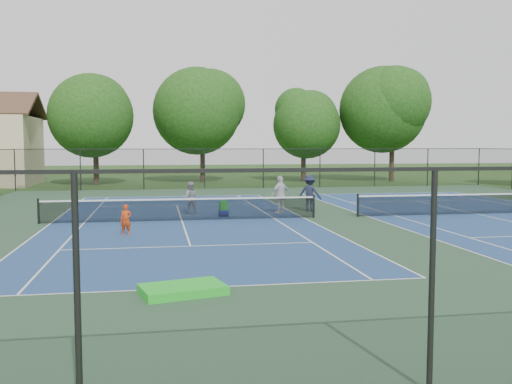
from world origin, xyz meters
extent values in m
plane|color=#234716|center=(0.00, 0.00, 0.00)|extent=(140.00, 140.00, 0.00)
cube|color=#294A30|center=(0.00, 0.00, 0.00)|extent=(36.00, 36.00, 0.01)
cube|color=navy|center=(-7.00, 0.00, 0.01)|extent=(10.97, 23.77, 0.00)
cube|color=white|center=(-7.00, 11.88, 0.01)|extent=(10.97, 0.06, 0.00)
cube|color=white|center=(-7.00, -11.88, 0.01)|extent=(10.97, 0.06, 0.00)
cube|color=white|center=(-12.48, 0.00, 0.01)|extent=(0.06, 23.77, 0.00)
cube|color=white|center=(-1.51, 0.00, 0.01)|extent=(0.06, 23.77, 0.00)
cube|color=white|center=(-11.12, 0.00, 0.01)|extent=(0.06, 23.77, 0.00)
cube|color=white|center=(-2.88, 0.00, 0.01)|extent=(0.06, 23.77, 0.00)
cube|color=white|center=(-7.00, 6.40, 0.01)|extent=(8.23, 0.06, 0.00)
cube|color=white|center=(-7.00, -6.40, 0.01)|extent=(8.23, 0.06, 0.00)
cube|color=white|center=(-7.00, 0.00, 0.01)|extent=(0.06, 12.80, 0.00)
cylinder|color=black|center=(-12.95, 0.00, 0.54)|extent=(0.10, 0.10, 1.07)
cylinder|color=black|center=(-1.05, 0.00, 0.54)|extent=(0.10, 0.10, 1.07)
cube|color=black|center=(-7.00, 0.00, 0.47)|extent=(11.90, 0.01, 0.90)
cube|color=white|center=(-7.00, 0.00, 0.95)|extent=(11.90, 0.04, 0.07)
cube|color=navy|center=(7.00, 0.00, 0.01)|extent=(10.97, 23.77, 0.00)
cube|color=white|center=(7.00, 11.88, 0.01)|extent=(10.97, 0.06, 0.00)
cube|color=white|center=(1.51, 0.00, 0.01)|extent=(0.06, 23.77, 0.00)
cube|color=white|center=(2.88, 0.00, 0.01)|extent=(0.06, 23.77, 0.00)
cube|color=white|center=(7.00, 6.40, 0.01)|extent=(8.23, 0.06, 0.00)
cube|color=white|center=(7.00, 0.00, 0.01)|extent=(0.06, 12.80, 0.00)
cylinder|color=black|center=(1.05, 0.00, 0.54)|extent=(0.10, 0.10, 1.07)
cube|color=black|center=(7.00, 0.00, 0.47)|extent=(11.90, 0.01, 0.90)
cube|color=white|center=(7.00, 0.00, 0.95)|extent=(11.90, 0.04, 0.07)
cylinder|color=black|center=(-18.00, 18.00, 1.50)|extent=(0.08, 0.08, 3.00)
cylinder|color=black|center=(-13.50, 18.00, 1.50)|extent=(0.08, 0.08, 3.00)
cylinder|color=black|center=(-9.00, 18.00, 1.50)|extent=(0.08, 0.08, 3.00)
cylinder|color=black|center=(-9.00, -18.00, 1.50)|extent=(0.08, 0.08, 3.00)
cylinder|color=black|center=(-4.50, 18.00, 1.50)|extent=(0.08, 0.08, 3.00)
cylinder|color=black|center=(-4.50, -18.00, 1.50)|extent=(0.08, 0.08, 3.00)
cylinder|color=black|center=(0.00, 18.00, 1.50)|extent=(0.08, 0.08, 3.00)
cylinder|color=black|center=(4.50, 18.00, 1.50)|extent=(0.08, 0.08, 3.00)
cylinder|color=black|center=(9.00, 18.00, 1.50)|extent=(0.08, 0.08, 3.00)
cylinder|color=black|center=(13.50, 18.00, 1.50)|extent=(0.08, 0.08, 3.00)
cylinder|color=black|center=(18.00, 18.00, 1.50)|extent=(0.08, 0.08, 3.00)
cylinder|color=black|center=(18.00, 13.50, 1.50)|extent=(0.08, 0.08, 3.00)
cube|color=black|center=(0.00, 18.00, 1.50)|extent=(36.00, 0.01, 3.00)
cube|color=black|center=(0.00, 18.00, 3.00)|extent=(36.00, 0.05, 0.05)
cylinder|color=#2D2116|center=(-13.00, 24.00, 1.89)|extent=(0.44, 0.44, 3.78)
sphere|color=#0F360E|center=(-13.00, 24.00, 5.65)|extent=(6.80, 6.80, 6.80)
sphere|color=#0F360E|center=(-13.00, 24.00, 6.31)|extent=(5.58, 5.58, 5.58)
sphere|color=#0F360E|center=(-13.00, 24.00, 6.98)|extent=(4.35, 4.35, 4.35)
cylinder|color=#2D2116|center=(-4.00, 26.00, 2.07)|extent=(0.44, 0.44, 4.14)
sphere|color=#0F360E|center=(-4.00, 26.00, 6.23)|extent=(7.60, 7.60, 7.60)
sphere|color=#0F360E|center=(-4.00, 26.00, 6.85)|extent=(6.23, 6.23, 6.23)
sphere|color=#0F360E|center=(-4.00, 26.00, 7.48)|extent=(4.86, 4.86, 4.86)
cylinder|color=#2D2116|center=(5.00, 25.00, 1.71)|extent=(0.44, 0.44, 3.42)
sphere|color=#0F360E|center=(5.00, 25.00, 5.07)|extent=(6.00, 6.00, 6.00)
sphere|color=#0F360E|center=(5.00, 25.00, 5.77)|extent=(4.92, 4.92, 4.92)
sphere|color=#0F360E|center=(5.00, 25.00, 6.48)|extent=(3.84, 3.84, 3.84)
cylinder|color=#2D2116|center=(13.00, 24.00, 2.16)|extent=(0.44, 0.44, 4.32)
sphere|color=#0F360E|center=(13.00, 24.00, 6.46)|extent=(7.80, 7.80, 7.80)
sphere|color=#0F360E|center=(13.00, 24.00, 7.08)|extent=(6.40, 6.40, 6.40)
sphere|color=#0F360E|center=(13.00, 24.00, 7.69)|extent=(4.99, 4.99, 4.99)
imported|color=red|center=(-9.19, -3.68, 0.57)|extent=(0.45, 0.33, 1.14)
imported|color=#98989A|center=(-6.49, 2.42, 0.77)|extent=(0.78, 0.63, 1.55)
imported|color=silver|center=(-2.17, 1.93, 0.91)|extent=(1.15, 0.87, 1.82)
imported|color=#1A1F39|center=(-0.55, 2.52, 0.91)|extent=(1.35, 1.20, 1.82)
cube|color=navy|center=(-5.05, 1.03, 0.16)|extent=(0.46, 0.36, 0.31)
cube|color=green|center=(-5.05, 1.03, 0.53)|extent=(0.38, 0.33, 0.43)
cube|color=green|center=(-7.52, -12.35, 0.11)|extent=(2.03, 1.52, 0.20)
camera|label=1|loc=(-8.05, -24.87, 3.31)|focal=40.00mm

